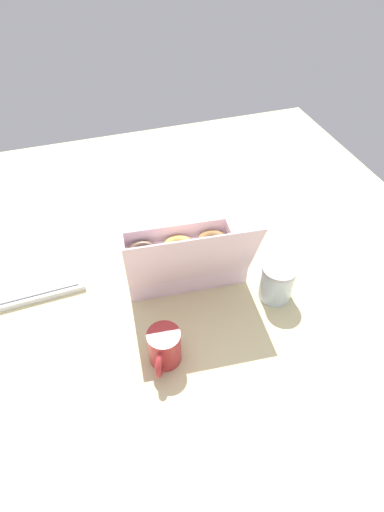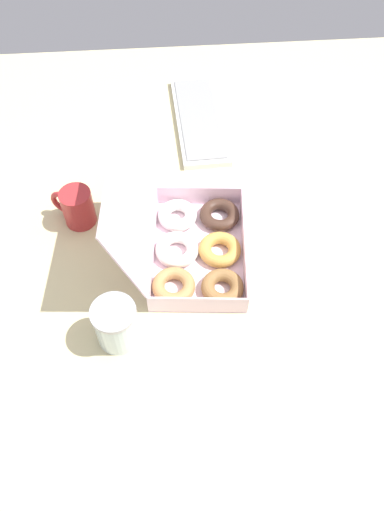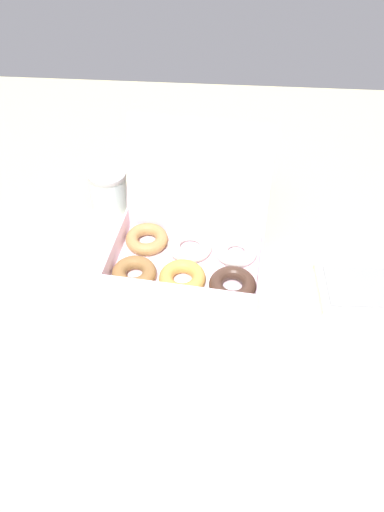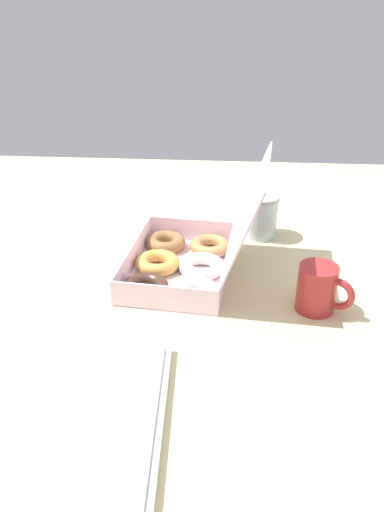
% 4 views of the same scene
% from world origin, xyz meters
% --- Properties ---
extents(ground_plane, '(1.80, 1.80, 0.02)m').
position_xyz_m(ground_plane, '(0.00, 0.00, -0.01)').
color(ground_plane, beige).
extents(donut_box, '(0.38, 0.35, 0.28)m').
position_xyz_m(donut_box, '(-0.02, -0.01, 0.03)').
color(donut_box, white).
rests_on(donut_box, ground_plane).
extents(keyboard, '(0.42, 0.16, 0.02)m').
position_xyz_m(keyboard, '(0.48, -0.07, 0.01)').
color(keyboard, white).
rests_on(keyboard, ground_plane).
extents(coffee_mug, '(0.08, 0.12, 0.10)m').
position_xyz_m(coffee_mug, '(0.11, 0.28, 0.05)').
color(coffee_mug, '#AA2B2D').
rests_on(coffee_mug, ground_plane).
extents(glass_jar, '(0.10, 0.10, 0.12)m').
position_xyz_m(glass_jar, '(-0.24, 0.17, 0.06)').
color(glass_jar, silver).
rests_on(glass_jar, ground_plane).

